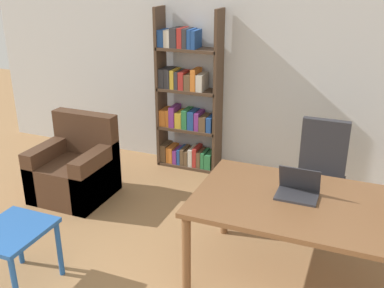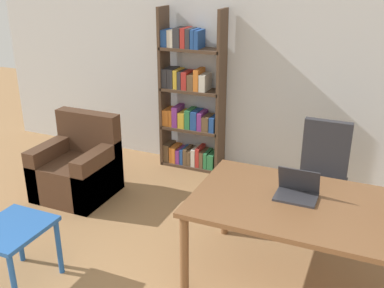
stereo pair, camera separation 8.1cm
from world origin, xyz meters
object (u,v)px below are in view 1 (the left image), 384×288
at_px(laptop, 298,190).
at_px(bookshelf, 186,103).
at_px(office_chair, 319,182).
at_px(side_table_blue, 13,239).
at_px(armchair, 75,171).
at_px(desk, 309,212).

xyz_separation_m(laptop, bookshelf, (-1.68, 1.72, 0.05)).
bearing_deg(office_chair, side_table_blue, -136.91).
height_order(office_chair, armchair, office_chair).
bearing_deg(armchair, bookshelf, 55.40).
xyz_separation_m(desk, side_table_blue, (-2.11, -0.91, -0.22)).
bearing_deg(bookshelf, office_chair, -23.72).
bearing_deg(armchair, side_table_blue, -70.97).
height_order(side_table_blue, bookshelf, bookshelf).
distance_m(side_table_blue, armchair, 1.59).
bearing_deg(armchair, desk, -12.51).
bearing_deg(bookshelf, side_table_blue, -96.84).
bearing_deg(desk, office_chair, 91.88).
xyz_separation_m(office_chair, bookshelf, (-1.75, 0.77, 0.41)).
xyz_separation_m(office_chair, armchair, (-2.59, -0.45, -0.15)).
xyz_separation_m(desk, office_chair, (-0.03, 1.03, -0.23)).
xyz_separation_m(laptop, armchair, (-2.52, 0.51, -0.50)).
distance_m(armchair, bookshelf, 1.58).
bearing_deg(desk, side_table_blue, -156.65).
height_order(desk, armchair, armchair).
relative_size(side_table_blue, armchair, 0.64).
bearing_deg(side_table_blue, armchair, 109.03).
bearing_deg(office_chair, desk, -88.12).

